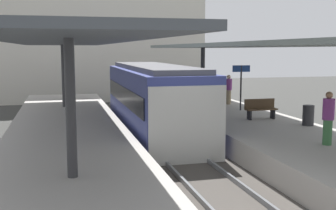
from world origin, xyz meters
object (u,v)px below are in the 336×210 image
Objects in this scene: commuter_train at (154,101)px; platform_bench at (260,108)px; passenger_mid_platform at (229,89)px; passenger_near_bench at (328,117)px; litter_bin at (308,115)px; platform_sign at (241,77)px.

platform_bench is at bearing -21.03° from commuter_train.
platform_bench is 0.87× the size of passenger_mid_platform.
passenger_near_bench is 1.04× the size of passenger_mid_platform.
litter_bin is (1.10, -1.90, -0.06)m from platform_bench.
platform_sign reaches higher than passenger_near_bench.
platform_sign is 2.43m from passenger_mid_platform.
commuter_train is at bearing 158.97° from platform_bench.
passenger_near_bench is at bearing -93.04° from platform_bench.
platform_sign is (0.26, 2.64, 1.16)m from platform_bench.
platform_bench is 5.09m from passenger_near_bench.
platform_bench is 1.75× the size of litter_bin.
passenger_near_bench reaches higher than litter_bin.
commuter_train is 5.87m from passenger_mid_platform.
litter_bin is at bearing -33.33° from commuter_train.
commuter_train is at bearing -146.34° from passenger_mid_platform.
commuter_train is 4.63m from platform_bench.
passenger_mid_platform is (-0.53, 6.81, 0.43)m from litter_bin.
passenger_mid_platform is at bearing 85.19° from passenger_near_bench.
litter_bin is 0.50× the size of passenger_mid_platform.
platform_bench is (4.32, -1.66, -0.26)m from commuter_train.
passenger_near_bench is (-0.27, -5.07, 0.41)m from platform_bench.
passenger_mid_platform is (0.31, 2.28, -0.79)m from platform_sign.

